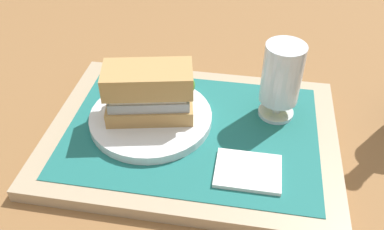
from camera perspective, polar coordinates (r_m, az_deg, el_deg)
name	(u,v)px	position (r m, az deg, el deg)	size (l,w,h in m)	color
ground_plane	(192,139)	(0.65, 0.00, -3.39)	(3.00, 3.00, 0.00)	olive
tray	(192,135)	(0.64, 0.00, -2.74)	(0.44, 0.32, 0.02)	tan
placemat	(192,130)	(0.63, 0.00, -2.04)	(0.38, 0.27, 0.00)	#1E6B66
plate	(151,118)	(0.65, -5.69, -0.38)	(0.19, 0.19, 0.01)	white
sandwich	(151,92)	(0.62, -5.67, 3.19)	(0.14, 0.09, 0.08)	tan
beer_glass	(281,79)	(0.64, 12.22, 4.90)	(0.06, 0.06, 0.12)	silver
napkin_folded	(248,171)	(0.57, 7.74, -7.65)	(0.09, 0.07, 0.01)	white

